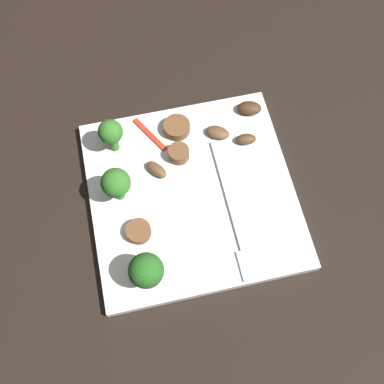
{
  "coord_description": "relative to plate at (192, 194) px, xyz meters",
  "views": [
    {
      "loc": [
        0.22,
        -0.05,
        0.52
      ],
      "look_at": [
        0.0,
        0.0,
        0.01
      ],
      "focal_mm": 43.15,
      "sensor_mm": 36.0,
      "label": 1
    }
  ],
  "objects": [
    {
      "name": "pepper_strip_1",
      "position": [
        -0.09,
        -0.04,
        0.01
      ],
      "size": [
        0.05,
        0.04,
        0.0
      ],
      "primitive_type": "cube",
      "rotation": [
        0.0,
        0.0,
        3.66
      ],
      "color": "red",
      "rests_on": "plate"
    },
    {
      "name": "plate",
      "position": [
        0.0,
        0.0,
        0.0
      ],
      "size": [
        0.25,
        0.25,
        0.01
      ],
      "primitive_type": "cube",
      "color": "white",
      "rests_on": "ground_plane"
    },
    {
      "name": "ground_plane",
      "position": [
        0.0,
        0.0,
        -0.01
      ],
      "size": [
        1.4,
        1.4,
        0.0
      ],
      "primitive_type": "plane",
      "color": "black"
    },
    {
      "name": "broccoli_floret_1",
      "position": [
        0.09,
        -0.07,
        0.04
      ],
      "size": [
        0.04,
        0.04,
        0.05
      ],
      "color": "#296420",
      "rests_on": "plate"
    },
    {
      "name": "sausage_slice_2",
      "position": [
        0.04,
        -0.07,
        0.01
      ],
      "size": [
        0.04,
        0.04,
        0.01
      ],
      "primitive_type": "cylinder",
      "rotation": [
        0.0,
        0.0,
        0.77
      ],
      "color": "brown",
      "rests_on": "plate"
    },
    {
      "name": "broccoli_floret_0",
      "position": [
        -0.01,
        -0.09,
        0.04
      ],
      "size": [
        0.03,
        0.03,
        0.05
      ],
      "color": "#347525",
      "rests_on": "plate"
    },
    {
      "name": "fork",
      "position": [
        0.04,
        0.04,
        0.01
      ],
      "size": [
        0.18,
        0.02,
        0.0
      ],
      "rotation": [
        0.0,
        0.0,
        0.01
      ],
      "color": "silver",
      "rests_on": "plate"
    },
    {
      "name": "sausage_slice_1",
      "position": [
        -0.05,
        -0.01,
        0.01
      ],
      "size": [
        0.03,
        0.03,
        0.02
      ],
      "primitive_type": "cylinder",
      "rotation": [
        0.0,
        0.0,
        1.58
      ],
      "color": "brown",
      "rests_on": "plate"
    },
    {
      "name": "mushroom_0",
      "position": [
        -0.05,
        0.08,
        0.01
      ],
      "size": [
        0.02,
        0.03,
        0.01
      ],
      "primitive_type": "ellipsoid",
      "rotation": [
        0.0,
        0.0,
        4.56
      ],
      "color": "#4C331E",
      "rests_on": "plate"
    },
    {
      "name": "mushroom_2",
      "position": [
        -0.1,
        0.1,
        0.01
      ],
      "size": [
        0.03,
        0.04,
        0.01
      ],
      "primitive_type": "ellipsoid",
      "rotation": [
        0.0,
        0.0,
        4.43
      ],
      "color": "#422B19",
      "rests_on": "plate"
    },
    {
      "name": "mushroom_4",
      "position": [
        -0.07,
        0.05,
        0.01
      ],
      "size": [
        0.03,
        0.04,
        0.01
      ],
      "primitive_type": "ellipsoid",
      "rotation": [
        0.0,
        0.0,
        1.03
      ],
      "color": "brown",
      "rests_on": "plate"
    },
    {
      "name": "broccoli_floret_2",
      "position": [
        -0.08,
        -0.08,
        0.04
      ],
      "size": [
        0.03,
        0.03,
        0.05
      ],
      "color": "#347525",
      "rests_on": "plate"
    },
    {
      "name": "sausage_slice_0",
      "position": [
        -0.09,
        0.0,
        0.01
      ],
      "size": [
        0.05,
        0.05,
        0.01
      ],
      "primitive_type": "cylinder",
      "rotation": [
        0.0,
        0.0,
        0.84
      ],
      "color": "brown",
      "rests_on": "plate"
    },
    {
      "name": "mushroom_1",
      "position": [
        -0.04,
        -0.04,
        0.01
      ],
      "size": [
        0.03,
        0.03,
        0.01
      ],
      "primitive_type": "ellipsoid",
      "rotation": [
        0.0,
        0.0,
        3.79
      ],
      "color": "brown",
      "rests_on": "plate"
    }
  ]
}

